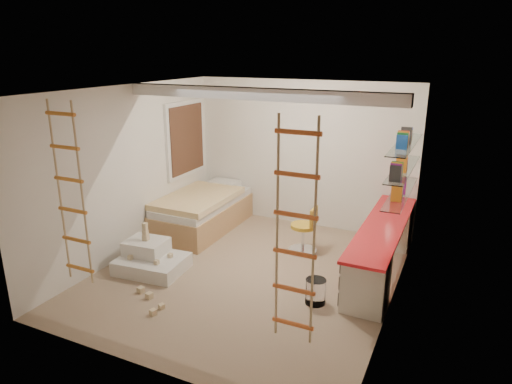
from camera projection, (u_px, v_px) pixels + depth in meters
The scene contains 15 objects.
floor at pixel (247, 274), 6.56m from camera, with size 4.50×4.50×0.00m, color #957F60.
ceiling_beam at pixel (256, 94), 6.07m from camera, with size 4.00×0.18×0.16m, color white.
window_frame at pixel (185, 139), 8.19m from camera, with size 0.06×1.15×1.35m, color white.
window_blind at pixel (187, 139), 8.18m from camera, with size 0.02×1.00×1.20m, color #4C2D1E.
rope_ladder_left at pixel (71, 195), 5.15m from camera, with size 0.41×0.04×2.13m, color #BD7920, non-canonical shape.
rope_ladder_right at pixel (295, 235), 4.05m from camera, with size 0.41×0.04×2.13m, color #DF5226, non-canonical shape.
waste_bin at pixel (316, 291), 5.76m from camera, with size 0.26×0.26×0.33m, color white.
desk at pixel (382, 247), 6.49m from camera, with size 0.56×2.80×0.75m.
shelves at pixel (403, 169), 6.33m from camera, with size 0.25×1.80×0.71m.
bed at pixel (203, 211), 8.12m from camera, with size 1.02×2.00×0.69m.
task_lamp at pixel (394, 180), 7.12m from camera, with size 0.14×0.36×0.57m.
swivel_chair at pixel (304, 236), 7.17m from camera, with size 0.46×0.46×0.77m.
play_platform at pixel (151, 259), 6.65m from camera, with size 1.00×0.81×0.42m.
toy_blocks at pixel (149, 264), 6.26m from camera, with size 1.04×1.13×0.69m.
books at pixel (404, 158), 6.28m from camera, with size 0.14×0.64×0.92m.
Camera 1 is at (2.63, -5.29, 3.09)m, focal length 32.00 mm.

